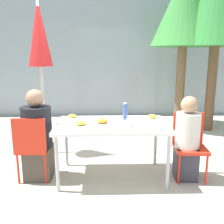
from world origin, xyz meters
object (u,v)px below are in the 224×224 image
at_px(closed_umbrella, 39,40).
at_px(salad_bowl, 155,126).
at_px(person_right, 187,140).
at_px(tree_behind_right, 185,9).
at_px(person_left, 38,138).
at_px(tree_behind_left, 218,1).
at_px(chair_left, 32,144).
at_px(bottle, 125,111).
at_px(drinking_cup, 129,123).
at_px(chair_right, 189,140).

height_order(closed_umbrella, salad_bowl, closed_umbrella).
relative_size(person_right, tree_behind_right, 0.32).
distance_m(person_left, tree_behind_left, 4.34).
distance_m(chair_left, salad_bowl, 1.56).
xyz_separation_m(person_left, salad_bowl, (1.47, -0.26, 0.22)).
bearing_deg(tree_behind_right, tree_behind_left, -26.26).
bearing_deg(salad_bowl, tree_behind_left, 55.04).
distance_m(person_right, bottle, 0.89).
xyz_separation_m(person_right, drinking_cup, (-0.76, -0.13, 0.27)).
distance_m(chair_right, drinking_cup, 0.90).
bearing_deg(tree_behind_right, person_right, -104.28).
bearing_deg(person_left, chair_right, 0.06).
bearing_deg(person_left, bottle, 10.11).
bearing_deg(drinking_cup, bottle, 91.99).
height_order(bottle, tree_behind_left, tree_behind_left).
distance_m(chair_right, closed_umbrella, 2.65).
distance_m(chair_left, drinking_cup, 1.25).
bearing_deg(tree_behind_left, salad_bowl, -124.96).
relative_size(chair_left, salad_bowl, 5.20).
height_order(person_right, salad_bowl, person_right).
height_order(drinking_cup, salad_bowl, drinking_cup).
relative_size(person_left, person_right, 1.08).
bearing_deg(closed_umbrella, bottle, -28.80).
bearing_deg(chair_right, person_left, 4.47).
relative_size(person_right, closed_umbrella, 0.45).
xyz_separation_m(person_left, bottle, (1.15, 0.20, 0.30)).
height_order(chair_right, drinking_cup, chair_right).
distance_m(person_right, tree_behind_right, 3.28).
bearing_deg(chair_right, salad_bowl, 30.99).
bearing_deg(drinking_cup, chair_left, 173.83).
bearing_deg(chair_left, person_right, 0.18).
bearing_deg(chair_right, chair_left, 6.74).
bearing_deg(chair_right, person_right, 58.15).
bearing_deg(salad_bowl, person_left, 169.98).
bearing_deg(person_right, person_left, 2.20).
distance_m(person_right, tree_behind_left, 3.30).
relative_size(chair_right, salad_bowl, 5.20).
height_order(chair_left, bottle, bottle).
bearing_deg(person_left, tree_behind_left, 34.38).
bearing_deg(chair_left, tree_behind_left, 34.94).
height_order(closed_umbrella, drinking_cup, closed_umbrella).
bearing_deg(drinking_cup, tree_behind_right, 61.91).
xyz_separation_m(closed_umbrella, salad_bowl, (1.59, -1.16, -1.06)).
distance_m(chair_right, bottle, 0.93).
bearing_deg(bottle, tree_behind_right, 57.41).
bearing_deg(tree_behind_right, person_left, -136.74).
bearing_deg(chair_right, closed_umbrella, -18.55).
bearing_deg(tree_behind_right, chair_right, -103.45).
bearing_deg(closed_umbrella, tree_behind_right, 29.44).
xyz_separation_m(drinking_cup, tree_behind_right, (1.40, 2.62, 1.77)).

